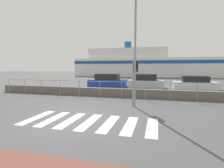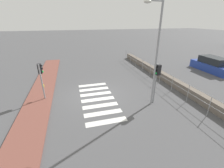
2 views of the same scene
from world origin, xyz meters
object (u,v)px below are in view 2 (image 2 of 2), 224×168
Objects in this scene: streetlamp at (155,46)px; traffic_light_near at (41,74)px; traffic_light_far at (157,75)px; parked_car_blue at (212,65)px.

traffic_light_near is at bearing -110.59° from streetlamp.
traffic_light_far is at bearing 93.77° from streetlamp.
traffic_light_far is 1.96m from streetlamp.
streetlamp is at bearing 69.41° from traffic_light_near.
streetlamp is 1.40× the size of parked_car_blue.
traffic_light_far is 0.43× the size of streetlamp.
traffic_light_near reaches higher than parked_car_blue.
parked_car_blue is (-4.65, 10.30, -3.27)m from streetlamp.
parked_car_blue is (-2.05, 17.22, -1.23)m from traffic_light_near.
traffic_light_far reaches higher than traffic_light_near.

